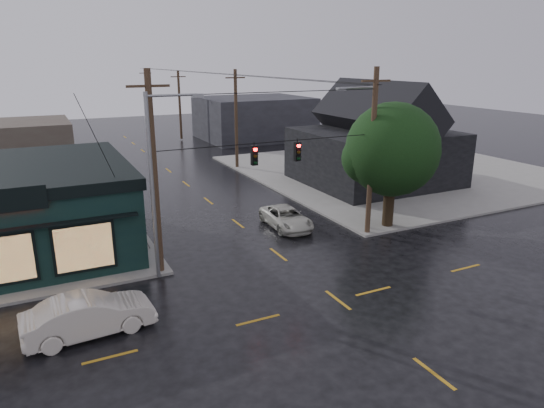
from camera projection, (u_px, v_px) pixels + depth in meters
name	position (u px, v px, depth m)	size (l,w,h in m)	color
ground_plane	(338.00, 300.00, 22.07)	(160.00, 160.00, 0.00)	black
sidewalk_ne	(395.00, 170.00, 47.70)	(28.00, 28.00, 0.15)	gray
ne_building	(376.00, 133.00, 41.75)	(12.60, 11.60, 8.75)	black
corner_tree	(392.00, 150.00, 30.21)	(5.90, 5.90, 7.94)	black
utility_pole_nw	(161.00, 273.00, 24.91)	(2.00, 0.32, 10.15)	black
utility_pole_ne	(367.00, 234.00, 30.41)	(2.00, 0.32, 10.15)	black
utility_pole_far_a	(237.00, 168.00, 48.89)	(2.00, 0.32, 9.65)	black
utility_pole_far_b	(182.00, 140.00, 66.08)	(2.00, 0.32, 9.15)	black
utility_pole_far_c	(149.00, 123.00, 83.28)	(2.00, 0.32, 9.15)	black
span_signal_assembly	(276.00, 153.00, 26.07)	(13.00, 0.48, 1.23)	black
streetlight_nw	(159.00, 279.00, 24.18)	(5.40, 0.30, 9.15)	gray
streetlight_ne	(367.00, 230.00, 31.22)	(5.40, 0.30, 9.15)	gray
bg_building_west	(8.00, 144.00, 49.90)	(12.00, 10.00, 4.40)	#3E332D
bg_building_east	(254.00, 118.00, 66.72)	(14.00, 12.00, 5.60)	#232327
sedan_cream	(89.00, 315.00, 19.12)	(1.75, 5.01, 1.65)	beige
suv_silver	(286.00, 218.00, 31.45)	(2.18, 4.74, 1.32)	#B5B4A7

